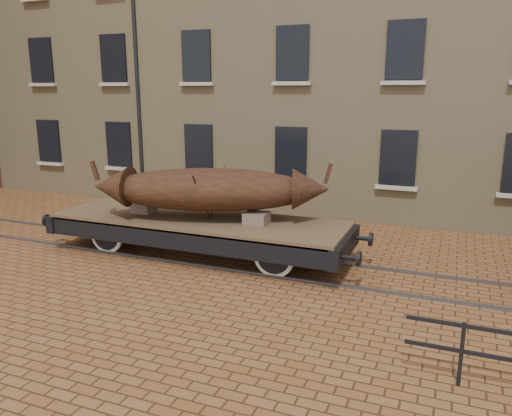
% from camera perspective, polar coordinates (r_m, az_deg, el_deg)
% --- Properties ---
extents(ground, '(90.00, 90.00, 0.00)m').
position_cam_1_polar(ground, '(12.08, 7.81, -7.33)').
color(ground, brown).
extents(warehouse_cream, '(40.00, 10.19, 14.00)m').
position_cam_1_polar(warehouse_cream, '(21.16, 24.18, 19.73)').
color(warehouse_cream, tan).
rests_on(warehouse_cream, ground).
extents(rail_track, '(30.00, 1.52, 0.06)m').
position_cam_1_polar(rail_track, '(12.07, 7.82, -7.20)').
color(rail_track, '#59595E').
rests_on(rail_track, ground).
extents(flatcar_wagon, '(8.72, 2.36, 1.32)m').
position_cam_1_polar(flatcar_wagon, '(13.02, -6.66, -1.98)').
color(flatcar_wagon, brown).
rests_on(flatcar_wagon, ground).
extents(iron_boat, '(6.01, 3.21, 1.48)m').
position_cam_1_polar(iron_boat, '(12.62, -5.30, 2.16)').
color(iron_boat, '#4C2815').
rests_on(iron_boat, flatcar_wagon).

